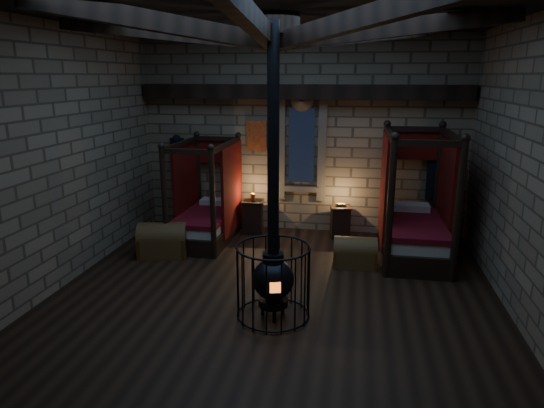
% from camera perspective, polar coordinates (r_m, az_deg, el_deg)
% --- Properties ---
extents(room, '(7.02, 7.02, 4.29)m').
position_cam_1_polar(room, '(7.17, 0.41, 17.81)').
color(room, black).
rests_on(room, ground).
extents(bed_left, '(1.09, 2.02, 2.09)m').
position_cam_1_polar(bed_left, '(10.27, -7.66, -1.44)').
color(bed_left, black).
rests_on(bed_left, ground).
extents(bed_right, '(1.22, 2.29, 2.38)m').
position_cam_1_polar(bed_right, '(9.68, 16.28, -2.48)').
color(bed_right, black).
rests_on(bed_right, ground).
extents(trunk_left, '(1.01, 0.76, 0.67)m').
position_cam_1_polar(trunk_left, '(9.59, -12.70, -4.24)').
color(trunk_left, brown).
rests_on(trunk_left, ground).
extents(trunk_right, '(0.79, 0.52, 0.56)m').
position_cam_1_polar(trunk_right, '(8.99, 9.73, -5.71)').
color(trunk_right, brown).
rests_on(trunk_right, ground).
extents(nightstand_left, '(0.50, 0.48, 0.90)m').
position_cam_1_polar(nightstand_left, '(10.67, -2.24, -1.45)').
color(nightstand_left, black).
rests_on(nightstand_left, ground).
extents(nightstand_right, '(0.49, 0.48, 0.75)m').
position_cam_1_polar(nightstand_right, '(10.49, 8.03, -2.04)').
color(nightstand_right, black).
rests_on(nightstand_right, ground).
extents(stove, '(1.06, 1.06, 4.05)m').
position_cam_1_polar(stove, '(6.92, 0.14, -8.41)').
color(stove, black).
rests_on(stove, ground).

